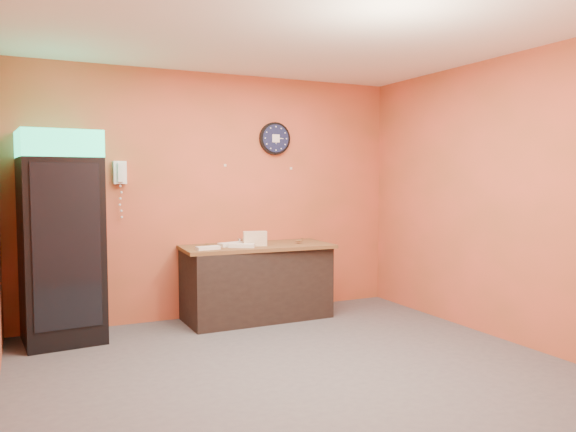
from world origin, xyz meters
TOP-DOWN VIEW (x-y plane):
  - floor at (0.00, 0.00)m, footprint 4.50×4.50m
  - back_wall at (0.00, 2.00)m, footprint 4.50×0.02m
  - right_wall at (2.25, 0.00)m, footprint 0.02×4.00m
  - ceiling at (0.00, 0.00)m, footprint 4.50×4.00m
  - beverage_cooler at (-1.72, 1.60)m, footprint 0.78×0.79m
  - prep_counter at (0.34, 1.64)m, footprint 1.62×0.74m
  - wall_clock at (0.72, 1.97)m, footprint 0.39×0.06m
  - wall_phone at (-1.09, 1.95)m, footprint 0.13×0.11m
  - butcher_paper at (0.34, 1.64)m, footprint 1.73×0.85m
  - sub_roll_stack at (0.29, 1.54)m, footprint 0.27×0.15m
  - wrapped_sandwich_left at (-0.28, 1.46)m, footprint 0.26×0.13m
  - wrapped_sandwich_mid at (0.11, 1.49)m, footprint 0.30×0.24m
  - wrapped_sandwich_right at (0.04, 1.64)m, footprint 0.31×0.19m
  - kitchen_tool at (0.19, 1.76)m, footprint 0.07×0.07m

SIDE VIEW (x-z plane):
  - floor at x=0.00m, z-range 0.00..0.00m
  - prep_counter at x=0.34m, z-range 0.00..0.81m
  - butcher_paper at x=0.34m, z-range 0.81..0.85m
  - wrapped_sandwich_left at x=-0.28m, z-range 0.85..0.88m
  - wrapped_sandwich_mid at x=0.11m, z-range 0.85..0.89m
  - wrapped_sandwich_right at x=0.04m, z-range 0.85..0.89m
  - kitchen_tool at x=0.19m, z-range 0.85..0.91m
  - sub_roll_stack at x=0.29m, z-range 0.85..1.01m
  - beverage_cooler at x=-1.72m, z-range -0.02..2.03m
  - back_wall at x=0.00m, z-range 0.00..2.80m
  - right_wall at x=2.25m, z-range 0.00..2.80m
  - wall_phone at x=-1.09m, z-range 1.54..1.78m
  - wall_clock at x=0.72m, z-range 1.88..2.27m
  - ceiling at x=0.00m, z-range 2.79..2.81m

